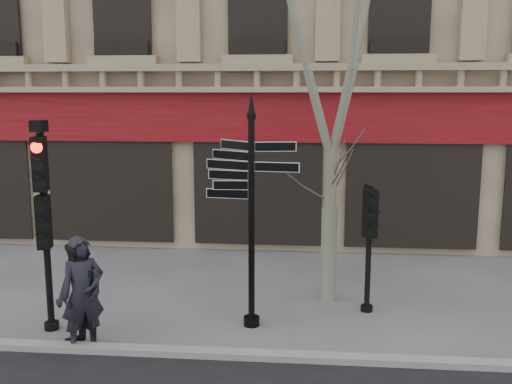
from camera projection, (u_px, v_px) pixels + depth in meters
ground at (235, 323)px, 10.58m from camera, size 80.00×80.00×0.00m
kerb at (224, 354)px, 9.20m from camera, size 80.00×0.25×0.12m
fingerpost at (251, 172)px, 9.99m from camera, size 2.22×2.22×4.25m
traffic_signal_main at (44, 200)px, 9.90m from camera, size 0.47×0.38×3.76m
traffic_signal_secondary at (369, 227)px, 10.88m from camera, size 0.47×0.39×2.43m
plane_tree at (334, 35)px, 10.86m from camera, size 2.85×2.85×7.56m
pedestrian_a at (83, 294)px, 9.35m from camera, size 0.84×0.79×1.93m
pedestrian_b at (80, 296)px, 9.36m from camera, size 1.14×1.10×1.84m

